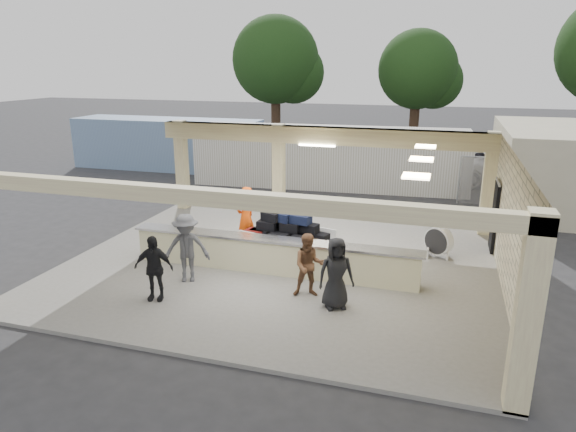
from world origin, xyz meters
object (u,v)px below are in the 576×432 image
(passenger_a, at_px, (309,265))
(car_dark, at_px, (481,164))
(baggage_counter, at_px, (272,255))
(luggage_cart, at_px, (287,234))
(baggage_handler, at_px, (246,217))
(container_blue, at_px, (167,144))
(car_white_a, at_px, (510,169))
(passenger_c, at_px, (186,248))
(passenger_d, at_px, (336,273))
(passenger_b, at_px, (154,268))
(container_white, at_px, (329,157))
(drum_fan, at_px, (439,241))

(passenger_a, xyz_separation_m, car_dark, (4.78, 16.06, -0.18))
(baggage_counter, xyz_separation_m, luggage_cart, (0.11, 1.03, 0.30))
(passenger_a, bearing_deg, car_dark, 56.50)
(baggage_handler, xyz_separation_m, container_blue, (-8.92, 10.83, 0.30))
(passenger_a, xyz_separation_m, car_white_a, (6.05, 14.91, -0.11))
(passenger_c, bearing_deg, passenger_a, -21.81)
(passenger_d, bearing_deg, luggage_cart, 100.40)
(passenger_b, xyz_separation_m, passenger_d, (4.30, 0.87, 0.05))
(baggage_counter, height_order, car_white_a, car_white_a)
(baggage_handler, height_order, container_white, container_white)
(baggage_counter, bearing_deg, passenger_a, -40.39)
(luggage_cart, bearing_deg, car_white_a, 74.35)
(baggage_counter, bearing_deg, container_blue, 129.49)
(drum_fan, distance_m, container_blue, 17.87)
(luggage_cart, distance_m, baggage_handler, 1.73)
(passenger_a, relative_size, car_white_a, 0.29)
(car_dark, relative_size, container_white, 0.34)
(passenger_c, relative_size, container_white, 0.14)
(baggage_counter, height_order, passenger_b, passenger_b)
(luggage_cart, distance_m, container_white, 10.09)
(passenger_d, xyz_separation_m, container_white, (-3.00, 12.64, 0.41))
(baggage_handler, xyz_separation_m, passenger_d, (3.57, -3.33, -0.10))
(drum_fan, xyz_separation_m, passenger_a, (-3.01, -3.66, 0.30))
(passenger_c, bearing_deg, car_dark, 40.49)
(luggage_cart, relative_size, drum_fan, 2.85)
(car_dark, xyz_separation_m, container_white, (-7.02, -3.84, 0.65))
(passenger_b, relative_size, container_white, 0.13)
(baggage_counter, relative_size, passenger_c, 4.45)
(luggage_cart, distance_m, passenger_d, 3.30)
(passenger_d, height_order, car_dark, passenger_d)
(baggage_counter, distance_m, car_dark, 16.12)
(container_blue, bearing_deg, car_white_a, 2.98)
(car_white_a, distance_m, container_blue, 17.83)
(luggage_cart, distance_m, car_dark, 15.12)
(container_white, bearing_deg, baggage_handler, -97.18)
(passenger_a, height_order, container_blue, container_blue)
(baggage_handler, height_order, container_blue, container_blue)
(drum_fan, relative_size, container_blue, 0.09)
(luggage_cart, bearing_deg, baggage_handler, 169.37)
(passenger_c, bearing_deg, baggage_handler, 57.74)
(passenger_b, bearing_deg, passenger_d, 0.07)
(car_dark, distance_m, container_blue, 16.68)
(car_dark, bearing_deg, passenger_b, -173.03)
(drum_fan, bearing_deg, car_white_a, 108.33)
(baggage_handler, xyz_separation_m, car_white_a, (8.86, 12.00, -0.26))
(drum_fan, relative_size, passenger_d, 0.55)
(container_white, bearing_deg, luggage_cart, -88.03)
(passenger_c, bearing_deg, car_white_a, 35.12)
(drum_fan, relative_size, car_dark, 0.22)
(car_white_a, xyz_separation_m, car_dark, (-1.27, 1.15, -0.07))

